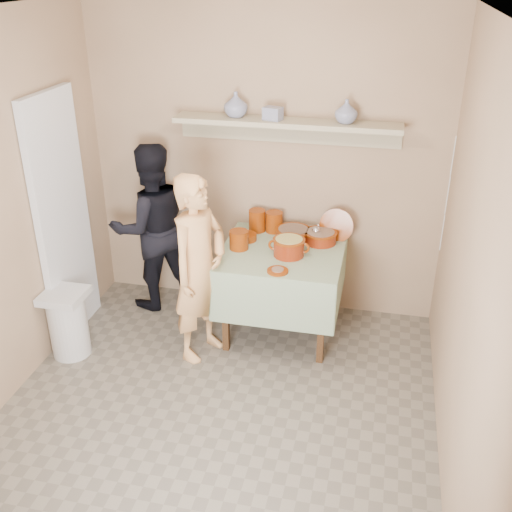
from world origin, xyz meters
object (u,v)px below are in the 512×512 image
(serving_table, at_px, (282,263))
(cazuela_rice, at_px, (289,246))
(person_cook, at_px, (199,269))
(trash_bin, at_px, (68,323))
(person_helper, at_px, (152,227))

(serving_table, bearing_deg, cazuela_rice, -54.71)
(person_cook, relative_size, cazuela_rice, 4.54)
(person_cook, height_order, trash_bin, person_cook)
(person_cook, bearing_deg, cazuela_rice, -38.72)
(person_cook, distance_m, trash_bin, 1.15)
(person_helper, distance_m, serving_table, 1.22)
(serving_table, distance_m, trash_bin, 1.76)
(cazuela_rice, xyz_separation_m, trash_bin, (-1.64, -0.61, -0.56))
(trash_bin, bearing_deg, serving_table, 23.84)
(person_cook, relative_size, serving_table, 1.54)
(cazuela_rice, bearing_deg, person_helper, 166.49)
(trash_bin, bearing_deg, person_cook, 14.07)
(trash_bin, bearing_deg, person_helper, 67.16)
(serving_table, relative_size, cazuela_rice, 2.95)
(person_cook, relative_size, trash_bin, 2.67)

